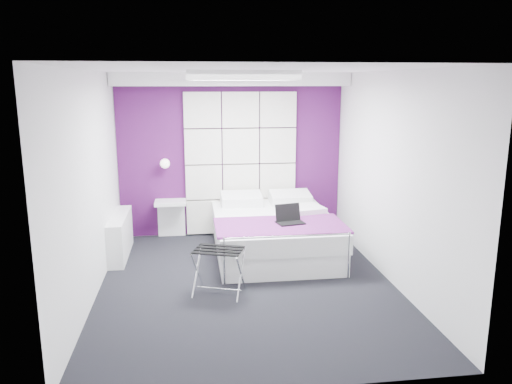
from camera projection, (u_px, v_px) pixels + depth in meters
floor at (247, 284)px, 6.20m from camera, size 4.40×4.40×0.00m
ceiling at (246, 69)px, 5.63m from camera, size 4.40×4.40×0.00m
wall_back at (231, 155)px, 8.04m from camera, size 3.60×0.00×3.60m
wall_left at (90, 186)px, 5.68m from camera, size 0.00×4.40×4.40m
wall_right at (392, 178)px, 6.15m from camera, size 0.00×4.40×4.40m
accent_wall at (231, 156)px, 8.03m from camera, size 3.58×0.02×2.58m
soffit at (232, 79)px, 7.54m from camera, size 3.58×0.50×0.20m
headboard at (241, 164)px, 8.03m from camera, size 1.80×0.08×2.30m
skylight at (241, 75)px, 6.23m from camera, size 1.36×0.86×0.12m
wall_lamp at (165, 163)px, 7.79m from camera, size 0.15×0.15×0.15m
radiator at (120, 236)px, 7.17m from camera, size 0.22×1.20×0.60m
bed at (273, 233)px, 7.25m from camera, size 1.74×2.11×0.74m
nightstand at (170, 202)px, 7.89m from camera, size 0.49×0.38×0.05m
luggage_rack at (219, 271)px, 5.88m from camera, size 0.56×0.41×0.55m
laptop at (290, 218)px, 6.76m from camera, size 0.35×0.25×0.25m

